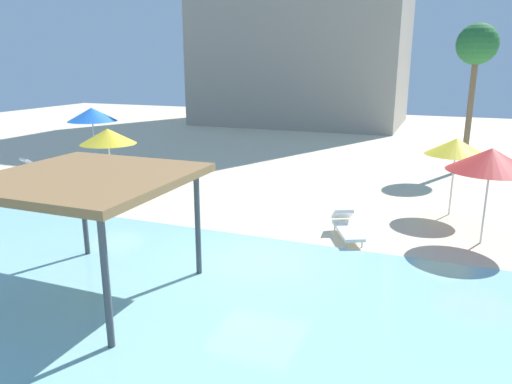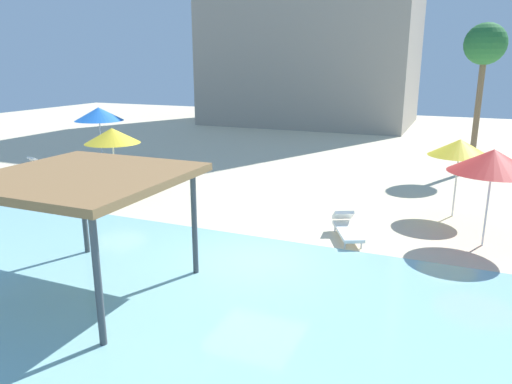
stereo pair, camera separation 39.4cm
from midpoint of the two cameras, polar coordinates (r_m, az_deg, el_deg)
name	(u,v)px [view 1 (the left image)]	position (r m, az deg, el deg)	size (l,w,h in m)	color
ground_plane	(257,258)	(13.30, -0.70, -7.86)	(80.00, 80.00, 0.00)	beige
lagoon_water	(149,367)	(9.23, -13.80, -19.46)	(44.00, 13.50, 0.04)	#8CC6CC
shade_pavilion	(87,182)	(11.24, -20.30, 1.12)	(4.20, 4.20, 2.83)	#42474C
beach_umbrella_yellow_0	(456,147)	(17.70, 22.02, 5.00)	(2.05, 2.05, 2.70)	silver
beach_umbrella_yellow_3	(108,136)	(19.87, -17.68, 6.30)	(2.18, 2.18, 2.69)	silver
beach_umbrella_red_4	(491,160)	(15.14, 25.39, 3.47)	(2.41, 2.41, 2.85)	silver
beach_umbrella_blue_5	(92,115)	(26.20, -19.27, 8.65)	(2.47, 2.47, 2.96)	silver
lounge_chair_0	(347,227)	(14.98, 9.95, -4.06)	(1.35, 1.97, 0.74)	white
lounge_chair_2	(17,168)	(25.65, -26.84, 2.55)	(0.94, 1.97, 0.74)	white
palm_tree_1	(477,48)	(25.51, 24.27, 15.24)	(1.90, 1.90, 6.96)	brown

